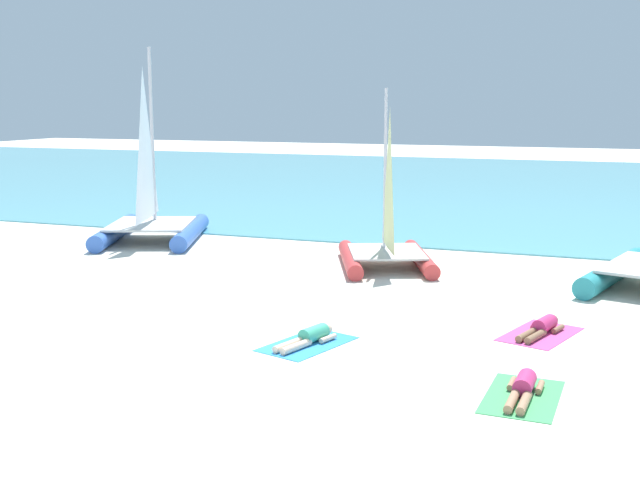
{
  "coord_description": "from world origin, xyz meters",
  "views": [
    {
      "loc": [
        6.78,
        -13.06,
        4.55
      ],
      "look_at": [
        0.0,
        5.0,
        1.2
      ],
      "focal_mm": 44.94,
      "sensor_mm": 36.0,
      "label": 1
    }
  ],
  "objects_px": {
    "towel_left": "(307,344)",
    "sunbather_left": "(310,337)",
    "towel_middle": "(540,334)",
    "sunbather_middle": "(542,327)",
    "towel_right": "(522,397)",
    "sunbather_right": "(523,388)",
    "sailboat_blue": "(151,213)",
    "sailboat_red": "(386,241)"
  },
  "relations": [
    {
      "from": "sunbather_middle",
      "to": "towel_right",
      "type": "relative_size",
      "value": 0.81
    },
    {
      "from": "towel_left",
      "to": "sunbather_middle",
      "type": "distance_m",
      "value": 4.69
    },
    {
      "from": "sunbather_middle",
      "to": "towel_right",
      "type": "distance_m",
      "value": 3.67
    },
    {
      "from": "sunbather_middle",
      "to": "sailboat_blue",
      "type": "bearing_deg",
      "value": 170.85
    },
    {
      "from": "towel_left",
      "to": "towel_right",
      "type": "distance_m",
      "value": 4.37
    },
    {
      "from": "towel_right",
      "to": "sunbather_right",
      "type": "distance_m",
      "value": 0.14
    },
    {
      "from": "sunbather_left",
      "to": "towel_right",
      "type": "distance_m",
      "value": 4.37
    },
    {
      "from": "towel_left",
      "to": "sunbather_middle",
      "type": "height_order",
      "value": "sunbather_middle"
    },
    {
      "from": "sailboat_blue",
      "to": "towel_left",
      "type": "relative_size",
      "value": 3.31
    },
    {
      "from": "sailboat_blue",
      "to": "sunbather_right",
      "type": "relative_size",
      "value": 4.02
    },
    {
      "from": "towel_left",
      "to": "sunbather_right",
      "type": "distance_m",
      "value": 4.35
    },
    {
      "from": "sunbather_left",
      "to": "sunbather_right",
      "type": "bearing_deg",
      "value": -1.49
    },
    {
      "from": "sunbather_right",
      "to": "sailboat_blue",
      "type": "bearing_deg",
      "value": 144.27
    },
    {
      "from": "sailboat_red",
      "to": "sunbather_middle",
      "type": "xyz_separation_m",
      "value": [
        4.67,
        -5.12,
        -0.6
      ]
    },
    {
      "from": "sailboat_blue",
      "to": "towel_right",
      "type": "distance_m",
      "value": 16.62
    },
    {
      "from": "sailboat_red",
      "to": "sailboat_blue",
      "type": "distance_m",
      "value": 8.52
    },
    {
      "from": "towel_left",
      "to": "towel_middle",
      "type": "bearing_deg",
      "value": 28.59
    },
    {
      "from": "sunbather_left",
      "to": "sunbather_right",
      "type": "height_order",
      "value": "same"
    },
    {
      "from": "towel_middle",
      "to": "sunbather_middle",
      "type": "bearing_deg",
      "value": 72.69
    },
    {
      "from": "sunbather_left",
      "to": "towel_middle",
      "type": "xyz_separation_m",
      "value": [
        4.06,
        2.16,
        -0.13
      ]
    },
    {
      "from": "sailboat_blue",
      "to": "sunbather_middle",
      "type": "height_order",
      "value": "sailboat_blue"
    },
    {
      "from": "sailboat_blue",
      "to": "towel_left",
      "type": "height_order",
      "value": "sailboat_blue"
    },
    {
      "from": "sailboat_blue",
      "to": "towel_left",
      "type": "bearing_deg",
      "value": -65.08
    },
    {
      "from": "towel_left",
      "to": "sunbather_middle",
      "type": "xyz_separation_m",
      "value": [
        4.1,
        2.29,
        0.13
      ]
    },
    {
      "from": "sailboat_blue",
      "to": "sunbather_left",
      "type": "relative_size",
      "value": 4.07
    },
    {
      "from": "towel_middle",
      "to": "sunbather_right",
      "type": "height_order",
      "value": "sunbather_right"
    },
    {
      "from": "towel_left",
      "to": "towel_middle",
      "type": "relative_size",
      "value": 1.0
    },
    {
      "from": "sailboat_red",
      "to": "towel_left",
      "type": "height_order",
      "value": "sailboat_red"
    },
    {
      "from": "sunbather_left",
      "to": "towel_right",
      "type": "height_order",
      "value": "sunbather_left"
    },
    {
      "from": "sailboat_red",
      "to": "sailboat_blue",
      "type": "height_order",
      "value": "sailboat_blue"
    },
    {
      "from": "sailboat_red",
      "to": "towel_right",
      "type": "relative_size",
      "value": 2.59
    },
    {
      "from": "sailboat_red",
      "to": "towel_left",
      "type": "relative_size",
      "value": 2.59
    },
    {
      "from": "sunbather_middle",
      "to": "towel_left",
      "type": "bearing_deg",
      "value": -133.53
    },
    {
      "from": "sunbather_left",
      "to": "towel_right",
      "type": "bearing_deg",
      "value": -2.33
    },
    {
      "from": "sailboat_red",
      "to": "sunbather_middle",
      "type": "distance_m",
      "value": 6.95
    },
    {
      "from": "sailboat_red",
      "to": "sunbather_right",
      "type": "height_order",
      "value": "sailboat_red"
    },
    {
      "from": "towel_left",
      "to": "sunbather_left",
      "type": "xyz_separation_m",
      "value": [
        0.02,
        0.06,
        0.13
      ]
    },
    {
      "from": "towel_left",
      "to": "towel_right",
      "type": "xyz_separation_m",
      "value": [
        4.15,
        -1.38,
        0.0
      ]
    },
    {
      "from": "towel_middle",
      "to": "towel_right",
      "type": "distance_m",
      "value": 3.6
    },
    {
      "from": "sailboat_red",
      "to": "sunbather_right",
      "type": "distance_m",
      "value": 9.93
    },
    {
      "from": "towel_right",
      "to": "sunbather_right",
      "type": "relative_size",
      "value": 1.22
    },
    {
      "from": "sunbather_right",
      "to": "sailboat_red",
      "type": "bearing_deg",
      "value": 120.29
    }
  ]
}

